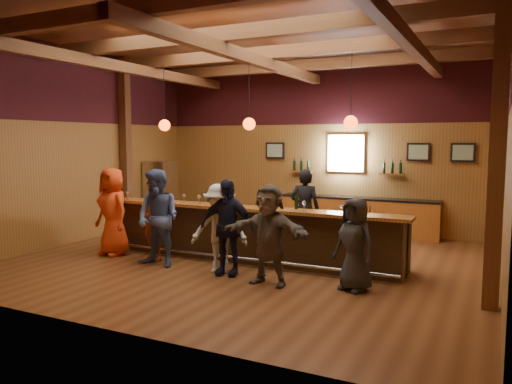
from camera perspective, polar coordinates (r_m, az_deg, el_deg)
room at (r=9.79m, az=-0.64°, el=10.77°), size 9.04×9.00×4.52m
bar_counter at (r=10.01m, az=-0.29°, el=-4.81°), size 6.30×1.07×1.11m
back_bar_cabinet at (r=12.92m, az=11.54°, el=-2.68°), size 4.00×0.52×0.95m
window at (r=13.11m, az=10.24°, el=4.38°), size 0.95×0.09×0.95m
framed_pictures at (r=12.89m, az=13.95°, el=4.50°), size 5.35×0.05×0.45m
wine_shelves at (r=13.06m, az=10.12°, el=2.49°), size 3.00×0.18×0.30m
pendant_lights at (r=9.71m, az=-0.79°, el=7.83°), size 4.24×0.24×1.37m
stainless_fridge at (r=14.18m, az=-10.86°, el=-0.17°), size 0.70×0.70×1.80m
customer_orange at (r=10.78m, az=-16.06°, el=-2.16°), size 1.01×0.78×1.83m
customer_redvest at (r=10.13m, az=-11.62°, el=-3.07°), size 0.70×0.58×1.65m
customer_denim at (r=9.59m, az=-11.12°, el=-2.95°), size 0.94×0.76×1.85m
customer_white at (r=9.05m, az=-4.21°, el=-4.16°), size 1.16×0.86×1.61m
customer_navy at (r=8.86m, az=-3.35°, el=-4.03°), size 1.05×0.54×1.71m
customer_brown at (r=8.26m, az=1.48°, el=-4.86°), size 1.59×0.58×1.68m
customer_dark at (r=8.10m, az=11.22°, el=-5.88°), size 0.86×0.73×1.49m
bartender at (r=10.81m, az=5.61°, el=-2.06°), size 0.70×0.51×1.78m
ice_bucket at (r=9.59m, az=0.78°, el=-0.99°), size 0.22×0.22×0.24m
bottle_a at (r=9.57m, az=1.39°, el=-0.81°), size 0.08×0.08×0.39m
bottle_b at (r=9.31m, az=4.64°, el=-1.18°), size 0.07×0.07×0.33m
glass_a at (r=11.14m, az=-14.49°, el=-0.19°), size 0.08×0.08×0.17m
glass_b at (r=10.78m, az=-11.17°, el=-0.35°), size 0.07×0.07×0.16m
glass_c at (r=10.35m, az=-8.24°, el=-0.51°), size 0.08×0.08×0.18m
glass_d at (r=10.16m, az=-6.52°, el=-0.60°), size 0.08×0.08×0.18m
glass_e at (r=9.85m, az=-2.72°, el=-0.83°), size 0.07×0.07×0.17m
glass_f at (r=9.38m, az=2.01°, el=-1.17°), size 0.07×0.07×0.17m
glass_g at (r=9.11m, az=5.50°, el=-1.33°), size 0.08×0.08×0.18m
glass_h at (r=8.82m, az=9.72°, el=-1.70°), size 0.07×0.07×0.17m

